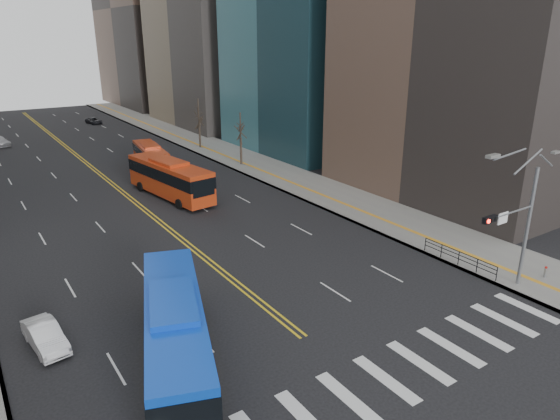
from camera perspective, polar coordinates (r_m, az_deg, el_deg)
name	(u,v)px	position (r m, az deg, el deg)	size (l,w,h in m)	color
ground	(367,388)	(24.97, 9.97, -19.44)	(220.00, 220.00, 0.00)	black
sidewalk_right	(233,156)	(68.33, -5.42, 6.21)	(7.00, 130.00, 0.15)	gray
crosswalk	(368,388)	(24.96, 9.97, -19.43)	(26.70, 4.00, 0.01)	silver
centerline	(81,159)	(71.74, -21.80, 5.48)	(0.55, 100.00, 0.01)	gold
signal_mast	(516,220)	(33.62, 25.38, -1.09)	(5.37, 0.37, 9.39)	gray
pedestrian_railing	(459,256)	(37.46, 19.76, -4.96)	(0.06, 6.06, 1.02)	black
bollards	(560,287)	(36.37, 29.38, -7.63)	(2.87, 3.17, 0.78)	gray
street_trees	(46,160)	(49.81, -25.19, 5.17)	(35.20, 47.20, 7.60)	#2F231D
blue_bus	(175,331)	(25.37, -11.87, -13.43)	(6.87, 13.10, 3.74)	#0C3EBE
red_bus_near	(170,177)	(51.25, -12.48, 3.74)	(4.49, 12.42, 3.83)	red
red_bus_far	(151,156)	(62.34, -14.56, 6.02)	(3.63, 10.23, 3.21)	red
car_white	(45,336)	(29.57, -25.27, -12.90)	(1.39, 3.98, 1.31)	silver
car_dark_mid	(181,168)	(59.84, -11.23, 4.74)	(1.87, 4.66, 1.59)	black
car_dark_far	(94,121)	(99.78, -20.50, 9.54)	(1.88, 4.07, 1.13)	black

